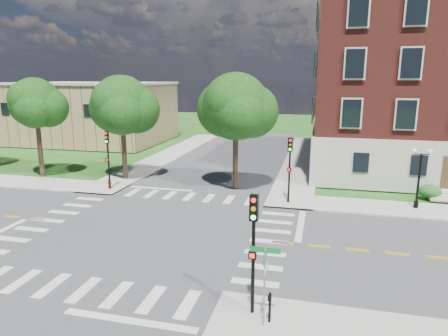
% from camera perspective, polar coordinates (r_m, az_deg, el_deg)
% --- Properties ---
extents(ground, '(160.00, 160.00, 0.00)m').
position_cam_1_polar(ground, '(24.99, -10.36, -8.76)').
color(ground, '#1C4814').
rests_on(ground, ground).
extents(road_ew, '(90.00, 12.00, 0.01)m').
position_cam_1_polar(road_ew, '(24.99, -10.36, -8.75)').
color(road_ew, '#3D3D3F').
rests_on(road_ew, ground).
extents(road_ns, '(12.00, 90.00, 0.01)m').
position_cam_1_polar(road_ns, '(24.99, -10.36, -8.74)').
color(road_ns, '#3D3D3F').
rests_on(road_ns, ground).
extents(sidewalk_ne, '(34.00, 34.00, 0.12)m').
position_cam_1_polar(sidewalk_ne, '(38.03, 21.86, -1.87)').
color(sidewalk_ne, '#9E9B93').
rests_on(sidewalk_ne, ground).
extents(sidewalk_nw, '(34.00, 34.00, 0.12)m').
position_cam_1_polar(sidewalk_nw, '(45.23, -20.33, 0.49)').
color(sidewalk_nw, '#9E9B93').
rests_on(sidewalk_nw, ground).
extents(crosswalk_east, '(2.20, 10.20, 0.02)m').
position_cam_1_polar(crosswalk_east, '(23.15, 6.43, -10.42)').
color(crosswalk_east, silver).
rests_on(crosswalk_east, ground).
extents(stop_bar_east, '(0.40, 5.50, 0.00)m').
position_cam_1_polar(stop_bar_east, '(25.81, 10.87, -8.07)').
color(stop_bar_east, silver).
rests_on(stop_bar_east, ground).
extents(secondary_building, '(20.40, 15.40, 8.30)m').
position_cam_1_polar(secondary_building, '(60.38, -18.18, 7.62)').
color(secondary_building, '#9B7D55').
rests_on(secondary_building, ground).
extents(tree_b, '(4.54, 4.54, 8.99)m').
position_cam_1_polar(tree_b, '(40.35, -25.35, 8.34)').
color(tree_b, '#322019').
rests_on(tree_b, ground).
extents(tree_c, '(5.24, 5.24, 9.22)m').
position_cam_1_polar(tree_c, '(36.43, -14.43, 8.64)').
color(tree_c, '#322019').
rests_on(tree_c, ground).
extents(tree_d, '(5.40, 5.40, 9.42)m').
position_cam_1_polar(tree_d, '(32.13, 1.69, 8.75)').
color(tree_d, '#322019').
rests_on(tree_d, ground).
extents(traffic_signal_se, '(0.34, 0.38, 4.80)m').
position_cam_1_polar(traffic_signal_se, '(15.21, 4.22, -10.13)').
color(traffic_signal_se, black).
rests_on(traffic_signal_se, ground).
extents(traffic_signal_ne, '(0.37, 0.43, 4.80)m').
position_cam_1_polar(traffic_signal_ne, '(29.10, 9.37, 0.92)').
color(traffic_signal_ne, black).
rests_on(traffic_signal_ne, ground).
extents(traffic_signal_nw, '(0.38, 0.46, 4.80)m').
position_cam_1_polar(traffic_signal_nw, '(33.58, -16.27, 2.16)').
color(traffic_signal_nw, black).
rests_on(traffic_signal_nw, ground).
extents(twin_lamp_west, '(1.36, 0.36, 4.23)m').
position_cam_1_polar(twin_lamp_west, '(30.74, 26.12, -0.87)').
color(twin_lamp_west, black).
rests_on(twin_lamp_west, ground).
extents(street_sign_pole, '(1.10, 1.10, 3.10)m').
position_cam_1_polar(street_sign_pole, '(14.89, 5.87, -14.42)').
color(street_sign_pole, gray).
rests_on(street_sign_pole, ground).
extents(push_button_post, '(0.14, 0.21, 1.20)m').
position_cam_1_polar(push_button_post, '(15.81, 6.55, -18.98)').
color(push_button_post, black).
rests_on(push_button_post, ground).
extents(fire_hydrant, '(0.35, 0.35, 0.75)m').
position_cam_1_polar(fire_hydrant, '(34.49, -16.04, -2.18)').
color(fire_hydrant, '#99180B').
rests_on(fire_hydrant, ground).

